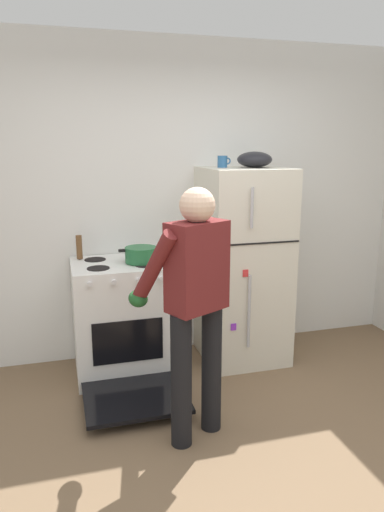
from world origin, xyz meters
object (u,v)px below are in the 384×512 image
at_px(coffee_mug, 223,162).
at_px(mixing_bowl, 255,159).
at_px(pepper_mill, 79,247).
at_px(refrigerator, 243,266).
at_px(person_cook, 194,294).
at_px(red_pot, 141,255).
at_px(stove_range, 122,320).

relative_size(coffee_mug, mixing_bowl, 0.39).
bearing_deg(mixing_bowl, pepper_mill, 172.00).
relative_size(refrigerator, person_cook, 1.03).
xyz_separation_m(person_cook, pepper_mill, (-0.61, 1.22, 0.08)).
height_order(person_cook, red_pot, person_cook).
bearing_deg(person_cook, pepper_mill, 116.68).
bearing_deg(stove_range, red_pot, -11.29).
xyz_separation_m(refrigerator, coffee_mug, (-0.18, 0.05, 0.87)).
xyz_separation_m(red_pot, mixing_bowl, (0.96, 0.05, 0.72)).
height_order(stove_range, red_pot, red_pot).
bearing_deg(red_pot, coffee_mug, 8.07).
relative_size(red_pot, pepper_mill, 1.82).
xyz_separation_m(person_cook, coffee_mug, (0.55, 1.07, 0.75)).
xyz_separation_m(person_cook, red_pot, (-0.15, 0.97, 0.04)).
xyz_separation_m(stove_range, coffee_mug, (0.87, 0.07, 1.25)).
distance_m(stove_range, pepper_mill, 0.68).
bearing_deg(coffee_mug, mixing_bowl, -10.99).
relative_size(stove_range, red_pot, 3.53).
height_order(stove_range, person_cook, person_cook).
bearing_deg(refrigerator, mixing_bowl, 0.21).
height_order(coffee_mug, mixing_bowl, mixing_bowl).
bearing_deg(refrigerator, coffee_mug, 164.17).
bearing_deg(pepper_mill, stove_range, -36.01).
bearing_deg(mixing_bowl, red_pot, -177.03).
bearing_deg(pepper_mill, mixing_bowl, -8.00).
bearing_deg(coffee_mug, person_cook, -117.30).
height_order(person_cook, mixing_bowl, mixing_bowl).
height_order(stove_range, pepper_mill, pepper_mill).
relative_size(coffee_mug, pepper_mill, 0.58).
distance_m(red_pot, coffee_mug, 1.00).
relative_size(refrigerator, stove_range, 1.34).
relative_size(red_pot, mixing_bowl, 1.23).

